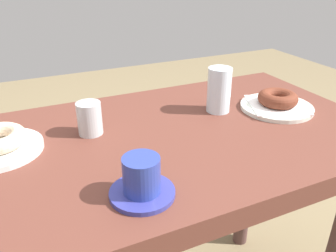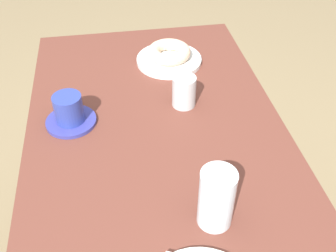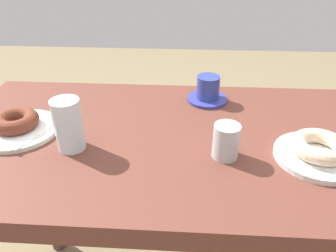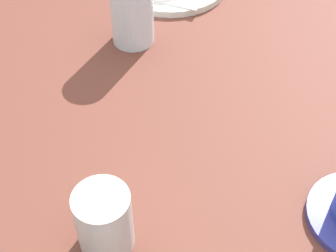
{
  "view_description": "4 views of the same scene",
  "coord_description": "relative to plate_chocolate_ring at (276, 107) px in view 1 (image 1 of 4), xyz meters",
  "views": [
    {
      "loc": [
        -0.29,
        -0.68,
        1.12
      ],
      "look_at": [
        0.01,
        -0.03,
        0.77
      ],
      "focal_mm": 36.41,
      "sensor_mm": 36.0,
      "label": 1
    },
    {
      "loc": [
        0.65,
        -0.09,
        1.36
      ],
      "look_at": [
        -0.04,
        0.02,
        0.76
      ],
      "focal_mm": 42.69,
      "sensor_mm": 36.0,
      "label": 2
    },
    {
      "loc": [
        -0.05,
        0.69,
        1.18
      ],
      "look_at": [
        -0.01,
        0.01,
        0.76
      ],
      "focal_mm": 34.45,
      "sensor_mm": 36.0,
      "label": 3
    },
    {
      "loc": [
        -0.43,
        0.02,
        1.22
      ],
      "look_at": [
        -0.01,
        0.02,
        0.77
      ],
      "focal_mm": 53.39,
      "sensor_mm": 36.0,
      "label": 4
    }
  ],
  "objects": [
    {
      "name": "table",
      "position": [
        -0.37,
        -0.01,
        -0.11
      ],
      "size": [
        1.14,
        0.62,
        0.73
      ],
      "color": "brown",
      "rests_on": "ground_plane"
    },
    {
      "name": "plate_chocolate_ring",
      "position": [
        0.0,
        0.0,
        0.0
      ],
      "size": [
        0.2,
        0.2,
        0.01
      ],
      "primitive_type": "cylinder",
      "color": "silver",
      "rests_on": "table"
    },
    {
      "name": "napkin_chocolate_ring",
      "position": [
        0.0,
        0.0,
        0.01
      ],
      "size": [
        0.2,
        0.2,
        0.0
      ],
      "primitive_type": "cube",
      "rotation": [
        0.0,
        0.0,
        -0.39
      ],
      "color": "white",
      "rests_on": "plate_chocolate_ring"
    },
    {
      "name": "donut_chocolate_ring",
      "position": [
        0.0,
        0.0,
        0.03
      ],
      "size": [
        0.11,
        0.11,
        0.04
      ],
      "primitive_type": "torus",
      "color": "#622C1C",
      "rests_on": "napkin_chocolate_ring"
    },
    {
      "name": "water_glass",
      "position": [
        -0.16,
        0.06,
        0.06
      ],
      "size": [
        0.07,
        0.07,
        0.13
      ],
      "primitive_type": "cylinder",
      "color": "silver",
      "rests_on": "table"
    },
    {
      "name": "coffee_cup",
      "position": [
        -0.49,
        -0.21,
        0.03
      ],
      "size": [
        0.12,
        0.12,
        0.08
      ],
      "color": "#33378D",
      "rests_on": "table"
    },
    {
      "name": "sugar_jar",
      "position": [
        -0.52,
        0.07,
        0.03
      ],
      "size": [
        0.06,
        0.06,
        0.08
      ],
      "primitive_type": "cylinder",
      "color": "#B4B8BA",
      "rests_on": "table"
    }
  ]
}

